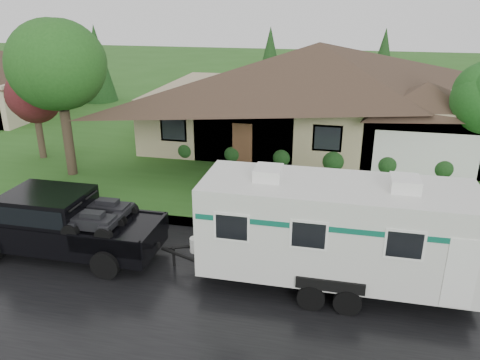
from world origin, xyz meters
The scene contains 10 objects.
ground centered at (0.00, 0.00, 0.00)m, with size 140.00×140.00×0.00m, color #28571B.
road centered at (0.00, -2.00, 0.01)m, with size 140.00×8.00×0.01m, color black.
curb centered at (0.00, 2.25, 0.07)m, with size 140.00×0.50×0.15m, color gray.
lawn centered at (0.00, 15.00, 0.07)m, with size 140.00×26.00×0.15m, color #28571B.
house_main centered at (2.29, 13.84, 3.59)m, with size 19.44×10.80×6.90m.
tree_left_green centered at (-8.84, 5.85, 4.99)m, with size 4.22×4.22×6.98m.
tree_red centered at (-11.70, 7.75, 3.26)m, with size 2.71×2.71×4.49m.
shrub_row centered at (2.00, 9.30, 0.65)m, with size 13.60×1.00×1.00m.
pickup_truck centered at (-5.26, -0.73, 1.15)m, with size 6.44×2.45×2.15m.
travel_trailer centered at (3.56, -0.73, 1.89)m, with size 7.94×2.79×3.56m.
Camera 1 is at (3.53, -12.84, 7.91)m, focal length 35.00 mm.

